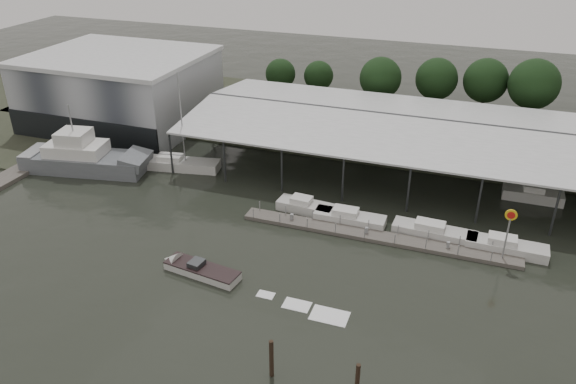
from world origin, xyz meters
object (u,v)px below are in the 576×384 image
(shell_fuel_sign, at_px, (509,225))
(white_sailboat, at_px, (181,164))
(speedboat_underway, at_px, (196,269))
(grey_trawler, at_px, (86,158))

(shell_fuel_sign, relative_size, white_sailboat, 0.44)
(white_sailboat, relative_size, speedboat_underway, 0.67)
(speedboat_underway, bearing_deg, shell_fuel_sign, -149.06)
(grey_trawler, relative_size, white_sailboat, 1.30)
(grey_trawler, bearing_deg, white_sailboat, 10.44)
(shell_fuel_sign, height_order, white_sailboat, white_sailboat)
(speedboat_underway, bearing_deg, grey_trawler, -25.07)
(grey_trawler, distance_m, white_sailboat, 11.83)
(white_sailboat, bearing_deg, grey_trawler, -168.97)
(shell_fuel_sign, bearing_deg, speedboat_underway, -156.70)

